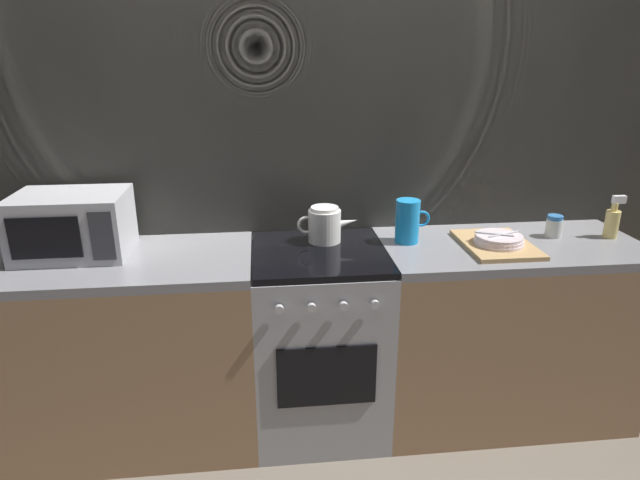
{
  "coord_description": "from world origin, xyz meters",
  "views": [
    {
      "loc": [
        -0.24,
        -2.25,
        1.75
      ],
      "look_at": [
        0.0,
        0.0,
        0.95
      ],
      "focal_mm": 30.61,
      "sensor_mm": 36.0,
      "label": 1
    }
  ],
  "objects_px": {
    "microwave": "(73,224)",
    "kettle": "(325,225)",
    "spice_jar": "(554,226)",
    "stove_unit": "(319,340)",
    "pitcher": "(408,221)",
    "dish_pile": "(497,242)",
    "spray_bottle": "(612,221)"
  },
  "relations": [
    {
      "from": "microwave",
      "to": "kettle",
      "type": "bearing_deg",
      "value": 2.22
    },
    {
      "from": "microwave",
      "to": "spice_jar",
      "type": "height_order",
      "value": "microwave"
    },
    {
      "from": "stove_unit",
      "to": "microwave",
      "type": "height_order",
      "value": "microwave"
    },
    {
      "from": "pitcher",
      "to": "dish_pile",
      "type": "relative_size",
      "value": 0.5
    },
    {
      "from": "pitcher",
      "to": "spray_bottle",
      "type": "xyz_separation_m",
      "value": [
        0.98,
        -0.04,
        -0.02
      ]
    },
    {
      "from": "spice_jar",
      "to": "microwave",
      "type": "bearing_deg",
      "value": 179.73
    },
    {
      "from": "spray_bottle",
      "to": "stove_unit",
      "type": "bearing_deg",
      "value": -178.8
    },
    {
      "from": "kettle",
      "to": "spray_bottle",
      "type": "distance_m",
      "value": 1.36
    },
    {
      "from": "microwave",
      "to": "dish_pile",
      "type": "xyz_separation_m",
      "value": [
        1.86,
        -0.12,
        -0.11
      ]
    },
    {
      "from": "pitcher",
      "to": "spray_bottle",
      "type": "height_order",
      "value": "spray_bottle"
    },
    {
      "from": "microwave",
      "to": "spray_bottle",
      "type": "bearing_deg",
      "value": -1.16
    },
    {
      "from": "spice_jar",
      "to": "dish_pile",
      "type": "bearing_deg",
      "value": -161.08
    },
    {
      "from": "stove_unit",
      "to": "spray_bottle",
      "type": "height_order",
      "value": "spray_bottle"
    },
    {
      "from": "dish_pile",
      "to": "spice_jar",
      "type": "relative_size",
      "value": 3.81
    },
    {
      "from": "spray_bottle",
      "to": "microwave",
      "type": "bearing_deg",
      "value": 178.84
    },
    {
      "from": "microwave",
      "to": "pitcher",
      "type": "relative_size",
      "value": 2.3
    },
    {
      "from": "pitcher",
      "to": "spray_bottle",
      "type": "relative_size",
      "value": 0.99
    },
    {
      "from": "kettle",
      "to": "pitcher",
      "type": "height_order",
      "value": "pitcher"
    },
    {
      "from": "microwave",
      "to": "dish_pile",
      "type": "bearing_deg",
      "value": -3.74
    },
    {
      "from": "stove_unit",
      "to": "dish_pile",
      "type": "xyz_separation_m",
      "value": [
        0.8,
        -0.04,
        0.47
      ]
    },
    {
      "from": "spice_jar",
      "to": "spray_bottle",
      "type": "relative_size",
      "value": 0.52
    },
    {
      "from": "microwave",
      "to": "dish_pile",
      "type": "relative_size",
      "value": 1.15
    },
    {
      "from": "stove_unit",
      "to": "microwave",
      "type": "bearing_deg",
      "value": 175.74
    },
    {
      "from": "kettle",
      "to": "pitcher",
      "type": "xyz_separation_m",
      "value": [
        0.38,
        -0.05,
        0.02
      ]
    },
    {
      "from": "stove_unit",
      "to": "dish_pile",
      "type": "distance_m",
      "value": 0.93
    },
    {
      "from": "dish_pile",
      "to": "spice_jar",
      "type": "bearing_deg",
      "value": 18.92
    },
    {
      "from": "kettle",
      "to": "dish_pile",
      "type": "xyz_separation_m",
      "value": [
        0.76,
        -0.16,
        -0.06
      ]
    },
    {
      "from": "microwave",
      "to": "spice_jar",
      "type": "bearing_deg",
      "value": -0.27
    },
    {
      "from": "dish_pile",
      "to": "kettle",
      "type": "bearing_deg",
      "value": 167.88
    },
    {
      "from": "pitcher",
      "to": "dish_pile",
      "type": "xyz_separation_m",
      "value": [
        0.39,
        -0.12,
        -0.08
      ]
    },
    {
      "from": "stove_unit",
      "to": "pitcher",
      "type": "bearing_deg",
      "value": 9.88
    },
    {
      "from": "kettle",
      "to": "spray_bottle",
      "type": "xyz_separation_m",
      "value": [
        1.35,
        -0.09,
        -0.0
      ]
    }
  ]
}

